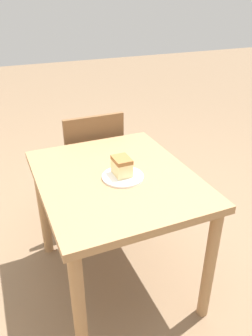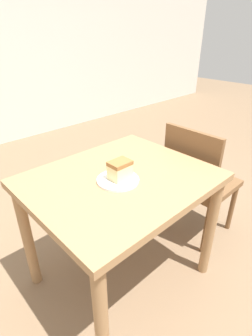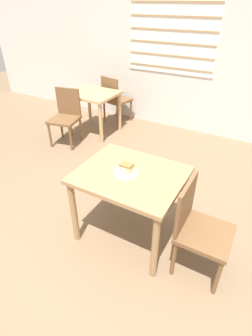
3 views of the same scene
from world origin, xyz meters
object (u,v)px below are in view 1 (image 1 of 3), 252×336
object	(u,v)px
plate	(123,177)
cake_slice	(122,166)
dining_table_near	(116,194)
chair_near_window	(91,163)

from	to	relation	value
plate	cake_slice	xyz separation A→B (m)	(0.01, -0.00, 0.05)
dining_table_near	cake_slice	xyz separation A→B (m)	(-0.02, -0.03, 0.17)
dining_table_near	cake_slice	size ratio (longest dim) A/B	8.64
chair_near_window	plate	world-z (taller)	chair_near_window
dining_table_near	plate	xyz separation A→B (m)	(-0.04, -0.03, 0.12)
chair_near_window	cake_slice	distance (m)	0.76
dining_table_near	cake_slice	bearing A→B (deg)	-133.42
chair_near_window	cake_slice	bearing A→B (deg)	86.68
dining_table_near	plate	distance (m)	0.13
plate	chair_near_window	bearing A→B (deg)	-3.30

